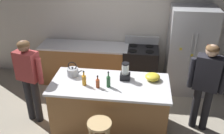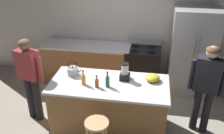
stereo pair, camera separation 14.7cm
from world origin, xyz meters
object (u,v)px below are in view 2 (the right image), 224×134
refrigerator (191,52)px  bar_stool (97,131)px  person_by_island_left (29,73)px  tea_kettle (73,71)px  mixing_bowl (152,78)px  bottle_soda (83,79)px  person_by_sink_right (207,83)px  kitchen_island (109,106)px  blender_appliance (125,73)px  stove_range (142,68)px  bottle_olive_oil (107,81)px  bottle_cooking_sauce (97,83)px

refrigerator → bar_stool: refrigerator is taller
person_by_island_left → tea_kettle: size_ratio=5.83×
mixing_bowl → tea_kettle: bearing=-178.7°
bottle_soda → mixing_bowl: 1.16m
person_by_sink_right → bar_stool: bearing=-150.0°
kitchen_island → blender_appliance: bearing=36.0°
kitchen_island → person_by_island_left: bearing=178.5°
refrigerator → person_by_sink_right: 1.31m
refrigerator → bottle_soda: (-1.91, -1.60, 0.08)m
kitchen_island → refrigerator: bearing=45.0°
blender_appliance → tea_kettle: (-0.92, -0.00, -0.05)m
stove_range → bottle_olive_oil: bottle_olive_oil is taller
person_by_island_left → blender_appliance: size_ratio=5.27×
refrigerator → bottle_soda: size_ratio=7.33×
bottle_soda → stove_range: bearing=61.1°
bottle_soda → tea_kettle: 0.38m
stove_range → bottle_cooking_sauce: bearing=-111.6°
stove_range → blender_appliance: bearing=-100.4°
stove_range → tea_kettle: bearing=-130.8°
kitchen_island → blender_appliance: size_ratio=6.52×
bottle_soda → tea_kettle: bearing=133.8°
refrigerator → bottle_cooking_sauce: 2.35m
bar_stool → bottle_cooking_sauce: bearing=101.7°
stove_range → person_by_sink_right: bearing=-50.4°
person_by_island_left → mixing_bowl: (2.14, 0.17, 0.01)m
person_by_island_left → tea_kettle: bearing=10.5°
bottle_soda → mixing_bowl: size_ratio=1.01×
tea_kettle → mixing_bowl: bearing=1.3°
bottle_olive_oil → bottle_cooking_sauce: bottle_olive_oil is taller
kitchen_island → bottle_soda: (-0.41, -0.10, 0.56)m
kitchen_island → mixing_bowl: 0.90m
refrigerator → mixing_bowl: (-0.79, -1.29, 0.05)m
stove_range → mixing_bowl: stove_range is taller
bar_stool → bottle_soda: bearing=119.0°
refrigerator → person_by_island_left: refrigerator is taller
refrigerator → mixing_bowl: refrigerator is taller
person_by_island_left → bottle_soda: (1.02, -0.14, 0.05)m
kitchen_island → person_by_island_left: 1.52m
blender_appliance → mixing_bowl: blender_appliance is taller
person_by_island_left → person_by_sink_right: bearing=3.1°
kitchen_island → tea_kettle: size_ratio=7.21×
person_by_island_left → bottle_olive_oil: 1.43m
person_by_island_left → tea_kettle: 0.77m
stove_range → blender_appliance: 1.49m
bottle_soda → tea_kettle: (-0.27, 0.28, -0.02)m
person_by_sink_right → mixing_bowl: person_by_sink_right is taller
blender_appliance → bottle_olive_oil: 0.38m
blender_appliance → mixing_bowl: 0.47m
stove_range → person_by_sink_right: person_by_sink_right is taller
bottle_olive_oil → person_by_island_left: bearing=174.2°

